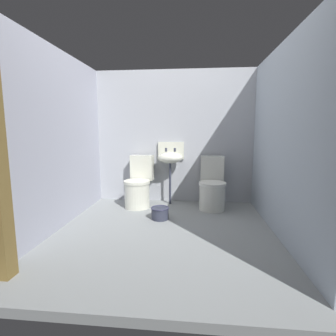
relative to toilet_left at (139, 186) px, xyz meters
name	(u,v)px	position (x,y,z in m)	size (l,w,h in m)	color
ground_plane	(165,233)	(0.52, -0.93, -0.36)	(2.94, 2.96, 0.08)	gray
wall_back	(174,137)	(0.52, 0.40, 0.75)	(2.94, 0.10, 2.13)	#A5A9B1
wall_left	(60,140)	(-0.80, -0.83, 0.75)	(0.10, 2.76, 2.13)	#A5A7B8
wall_right	(282,140)	(1.84, -0.83, 0.75)	(0.10, 2.76, 2.13)	#9EAAB7
toilet_left	(139,186)	(0.00, 0.00, 0.00)	(0.43, 0.62, 0.78)	silver
toilet_right	(212,187)	(1.13, 0.00, 0.00)	(0.41, 0.60, 0.78)	silver
sink	(170,157)	(0.48, 0.19, 0.43)	(0.42, 0.35, 0.99)	#323545
bucket	(160,213)	(0.41, -0.57, -0.24)	(0.25, 0.25, 0.16)	#323545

